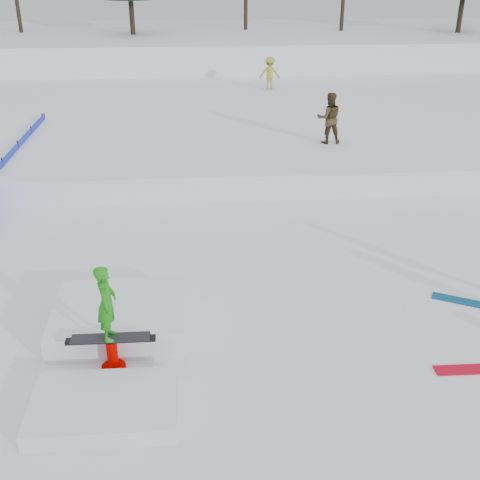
{
  "coord_description": "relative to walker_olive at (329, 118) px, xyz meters",
  "views": [
    {
      "loc": [
        -0.4,
        -10.04,
        6.89
      ],
      "look_at": [
        0.5,
        2.0,
        1.1
      ],
      "focal_mm": 45.0,
      "sensor_mm": 36.0,
      "label": 1
    }
  ],
  "objects": [
    {
      "name": "snow_berm",
      "position": [
        -4.24,
        19.65,
        -0.48
      ],
      "size": [
        60.0,
        14.0,
        2.4
      ],
      "primitive_type": "cube",
      "color": "white",
      "rests_on": "ground"
    },
    {
      "name": "ground",
      "position": [
        -4.24,
        -10.35,
        -1.68
      ],
      "size": [
        120.0,
        120.0,
        0.0
      ],
      "primitive_type": "plane",
      "color": "white"
    },
    {
      "name": "loose_board_teal",
      "position": [
        1.09,
        -9.57,
        -1.67
      ],
      "size": [
        1.36,
        0.91,
        0.03
      ],
      "primitive_type": "cube",
      "rotation": [
        0.0,
        0.0,
        -0.5
      ],
      "color": "navy",
      "rests_on": "ground"
    },
    {
      "name": "walker_olive",
      "position": [
        0.0,
        0.0,
        0.0
      ],
      "size": [
        0.86,
        0.68,
        1.77
      ],
      "primitive_type": "imported",
      "rotation": [
        0.0,
        0.0,
        3.15
      ],
      "color": "#3C2F17",
      "rests_on": "snow_midrise"
    },
    {
      "name": "jib_rail_feature",
      "position": [
        -6.28,
        -10.75,
        -1.38
      ],
      "size": [
        2.6,
        4.4,
        2.11
      ],
      "color": "white",
      "rests_on": "ground"
    },
    {
      "name": "loose_board_red",
      "position": [
        0.26,
        -11.86,
        -1.67
      ],
      "size": [
        1.4,
        0.3,
        0.03
      ],
      "primitive_type": "cube",
      "rotation": [
        0.0,
        0.0,
        -0.02
      ],
      "color": "#BB051E",
      "rests_on": "ground"
    },
    {
      "name": "walker_ygreen",
      "position": [
        -0.96,
        9.33,
        -0.12
      ],
      "size": [
        1.08,
        0.74,
        1.53
      ],
      "primitive_type": "imported",
      "rotation": [
        0.0,
        0.0,
        2.96
      ],
      "color": "#A69C30",
      "rests_on": "snow_midrise"
    },
    {
      "name": "snow_midrise",
      "position": [
        -4.24,
        5.65,
        -1.28
      ],
      "size": [
        50.0,
        18.0,
        0.8
      ],
      "primitive_type": "cube",
      "color": "white",
      "rests_on": "ground"
    }
  ]
}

